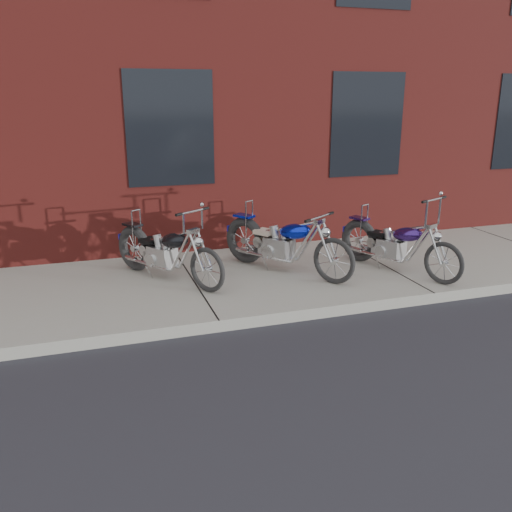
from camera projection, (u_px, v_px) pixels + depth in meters
name	position (u px, v px, depth m)	size (l,w,h in m)	color
ground	(219.00, 332.00, 6.47)	(120.00, 120.00, 0.00)	#29292F
sidewalk	(194.00, 286.00, 7.81)	(22.00, 3.00, 0.15)	#A09C95
building_brick	(132.00, 37.00, 12.61)	(22.00, 10.00, 8.00)	maroon
chopper_purple	(396.00, 246.00, 8.13)	(0.94, 1.99, 1.20)	black
chopper_blue	(284.00, 245.00, 8.09)	(1.38, 1.98, 1.00)	black
chopper_third	(166.00, 254.00, 7.74)	(1.28, 1.86, 1.10)	black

